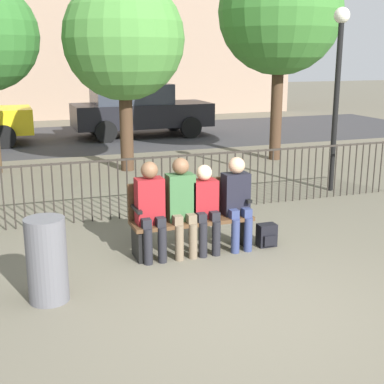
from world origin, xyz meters
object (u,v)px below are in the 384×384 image
object	(u,v)px
backpack	(267,235)
tree_2	(280,12)
seated_person_3	(237,198)
park_bench	(190,214)
seated_person_2	(205,204)
lamp_post	(338,71)
tree_1	(124,40)
trash_bin	(47,260)
parked_car_1	(139,109)
seated_person_0	(151,205)
seated_person_1	(181,202)

from	to	relation	value
backpack	tree_2	size ratio (longest dim) A/B	0.06
seated_person_3	park_bench	bearing A→B (deg)	168.13
park_bench	tree_2	distance (m)	7.19
park_bench	seated_person_2	bearing A→B (deg)	-39.90
seated_person_2	backpack	xyz separation A→B (m)	(0.85, -0.09, -0.49)
tree_2	lamp_post	size ratio (longest dim) A/B	1.48
backpack	tree_2	xyz separation A→B (m)	(3.02, 5.40, 3.27)
park_bench	seated_person_2	xyz separation A→B (m)	(0.16, -0.13, 0.15)
park_bench	tree_1	distance (m)	5.65
park_bench	trash_bin	distance (m)	2.09
seated_person_2	tree_2	distance (m)	7.14
backpack	parked_car_1	size ratio (longest dim) A/B	0.07
seated_person_2	parked_car_1	distance (m)	10.21
lamp_post	seated_person_2	bearing A→B (deg)	-146.80
tree_1	lamp_post	size ratio (longest dim) A/B	1.24
tree_2	trash_bin	bearing A→B (deg)	-134.12
seated_person_0	tree_1	bearing A→B (deg)	80.13
tree_1	tree_2	xyz separation A→B (m)	(3.67, 0.03, 0.63)
seated_person_3	trash_bin	xyz separation A→B (m)	(-2.48, -0.78, -0.24)
seated_person_2	seated_person_3	bearing A→B (deg)	0.54
seated_person_0	seated_person_2	distance (m)	0.71
park_bench	tree_1	world-z (taller)	tree_1
seated_person_2	backpack	world-z (taller)	seated_person_2
seated_person_1	seated_person_2	distance (m)	0.32
seated_person_2	tree_1	xyz separation A→B (m)	(0.21, 5.28, 2.14)
seated_person_3	backpack	bearing A→B (deg)	-12.90
park_bench	seated_person_3	size ratio (longest dim) A/B	1.30
park_bench	parked_car_1	world-z (taller)	parked_car_1
parked_car_1	trash_bin	distance (m)	11.48
lamp_post	seated_person_3	bearing A→B (deg)	-143.07
seated_person_0	tree_1	distance (m)	5.75
seated_person_3	backpack	size ratio (longest dim) A/B	3.99
seated_person_1	backpack	world-z (taller)	seated_person_1
seated_person_1	tree_2	bearing A→B (deg)	51.73
seated_person_0	seated_person_1	bearing A→B (deg)	0.15
seated_person_0	lamp_post	bearing A→B (deg)	28.36
seated_person_0	seated_person_3	size ratio (longest dim) A/B	1.02
seated_person_3	trash_bin	distance (m)	2.61
park_bench	backpack	xyz separation A→B (m)	(1.01, -0.22, -0.34)
backpack	trash_bin	xyz separation A→B (m)	(-2.89, -0.69, 0.30)
tree_2	lamp_post	world-z (taller)	tree_2
seated_person_3	tree_1	xyz separation A→B (m)	(-0.24, 5.28, 2.10)
seated_person_0	seated_person_3	distance (m)	1.16
seated_person_0	tree_2	bearing A→B (deg)	49.17
seated_person_0	tree_1	size ratio (longest dim) A/B	0.30
seated_person_1	seated_person_2	bearing A→B (deg)	-1.16
seated_person_2	backpack	bearing A→B (deg)	-5.95
seated_person_2	parked_car_1	xyz separation A→B (m)	(1.70, 10.07, 0.20)
tree_1	lamp_post	distance (m)	4.46
lamp_post	backpack	bearing A→B (deg)	-137.76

